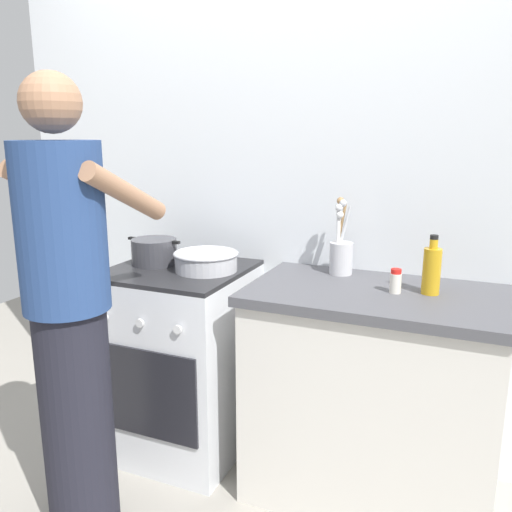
% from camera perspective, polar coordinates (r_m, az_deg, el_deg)
% --- Properties ---
extents(ground, '(6.00, 6.00, 0.00)m').
position_cam_1_polar(ground, '(2.55, -2.27, -22.91)').
color(ground, gray).
extents(back_wall, '(3.20, 0.10, 2.50)m').
position_cam_1_polar(back_wall, '(2.47, 6.72, 7.21)').
color(back_wall, silver).
rests_on(back_wall, ground).
extents(countertop, '(1.00, 0.60, 0.90)m').
position_cam_1_polar(countertop, '(2.29, 12.26, -14.44)').
color(countertop, silver).
rests_on(countertop, ground).
extents(stove_range, '(0.60, 0.62, 0.90)m').
position_cam_1_polar(stove_range, '(2.59, -8.09, -11.01)').
color(stove_range, silver).
rests_on(stove_range, ground).
extents(pot, '(0.28, 0.21, 0.12)m').
position_cam_1_polar(pot, '(2.51, -10.94, 0.47)').
color(pot, '#38383D').
rests_on(pot, stove_range).
extents(mixing_bowl, '(0.29, 0.29, 0.09)m').
position_cam_1_polar(mixing_bowl, '(2.37, -5.42, -0.47)').
color(mixing_bowl, '#B7B7BC').
rests_on(mixing_bowl, stove_range).
extents(utensil_crock, '(0.10, 0.10, 0.33)m').
position_cam_1_polar(utensil_crock, '(2.32, 9.15, 0.37)').
color(utensil_crock, silver).
rests_on(utensil_crock, countertop).
extents(spice_bottle, '(0.04, 0.04, 0.10)m').
position_cam_1_polar(spice_bottle, '(2.10, 14.84, -2.65)').
color(spice_bottle, silver).
rests_on(spice_bottle, countertop).
extents(oil_bottle, '(0.07, 0.07, 0.23)m').
position_cam_1_polar(oil_bottle, '(2.12, 18.44, -1.41)').
color(oil_bottle, gold).
rests_on(oil_bottle, countertop).
extents(person, '(0.41, 0.50, 1.70)m').
position_cam_1_polar(person, '(2.00, -19.43, -6.41)').
color(person, black).
rests_on(person, ground).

